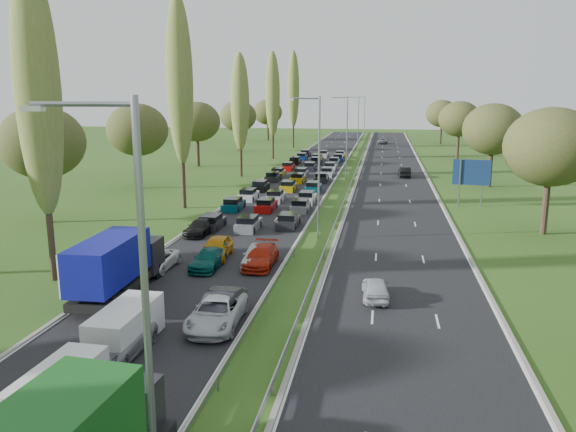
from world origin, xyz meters
The scene contains 26 objects.
ground centered at (4.50, 80.00, 0.00)m, with size 260.00×260.00×0.00m, color #284B17.
near_carriageway centered at (-2.25, 82.50, 0.00)m, with size 10.50×215.00×0.04m, color black.
far_carriageway centered at (11.25, 82.50, 0.00)m, with size 10.50×215.00×0.04m, color black.
central_reservation centered at (4.50, 82.50, 0.55)m, with size 2.36×215.00×0.32m.
lamp_columns centered at (4.50, 78.00, 6.00)m, with size 0.18×140.18×12.00m.
poplar_row centered at (-11.50, 68.17, 12.39)m, with size 2.80×127.80×22.44m.
woodland_left centered at (-22.00, 62.63, 7.68)m, with size 8.00×166.00×11.10m.
woodland_right centered at (24.00, 66.67, 7.68)m, with size 8.00×153.00×11.10m.
traffic_queue_fill centered at (-2.24, 77.60, 0.44)m, with size 9.12×68.76×0.80m.
near_car_2 centered at (-5.70, 32.28, 0.67)m, with size 2.15×4.67×1.30m, color white.
near_car_3 centered at (-5.91, 42.62, 0.68)m, with size 1.85×4.55×1.32m, color black.
near_car_6 centered at (-2.16, 19.20, 0.68)m, with size 2.19×4.74×1.32m, color gray.
near_car_7 centered at (-2.22, 33.25, 0.68)m, with size 1.84×4.52×1.31m, color #044340.
near_car_8 centered at (-2.35, 35.80, 0.83)m, with size 1.90×4.73×1.61m, color #C3830D.
near_car_9 centered at (1.33, 24.27, 0.80)m, with size 1.65×4.72×1.55m, color black.
near_car_10 centered at (1.36, 23.45, 0.77)m, with size 2.50×5.41×1.50m, color #B3B8BD.
near_car_11 centered at (1.36, 34.29, 0.75)m, with size 2.04×5.02×1.46m, color #A91D0A.
near_car_12 centered at (1.07, 34.40, 0.80)m, with size 1.84×4.58×1.56m, color silver.
far_car_0 centered at (9.60, 29.01, 0.67)m, with size 1.54×3.84×1.31m, color #B7BAC1.
far_car_1 centered at (13.00, 82.63, 0.77)m, with size 1.59×4.56×1.50m, color black.
far_car_2 centered at (9.50, 143.35, 0.72)m, with size 2.32×5.04×1.40m, color slate.
blue_lorry centered at (-5.94, 26.98, 1.96)m, with size 2.48×8.92×3.77m.
white_van_front centered at (-2.11, 14.44, 0.96)m, with size 1.82×4.64×1.87m.
white_van_rear centered at (-2.24, 20.50, 1.03)m, with size 1.95×4.98×2.00m.
info_sign centered at (-9.40, 29.76, 1.37)m, with size 1.49×0.41×2.10m.
direction_sign centered at (19.40, 60.12, 3.57)m, with size 3.98×0.56×5.20m.
Camera 1 is at (9.79, -3.49, 11.97)m, focal length 35.00 mm.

